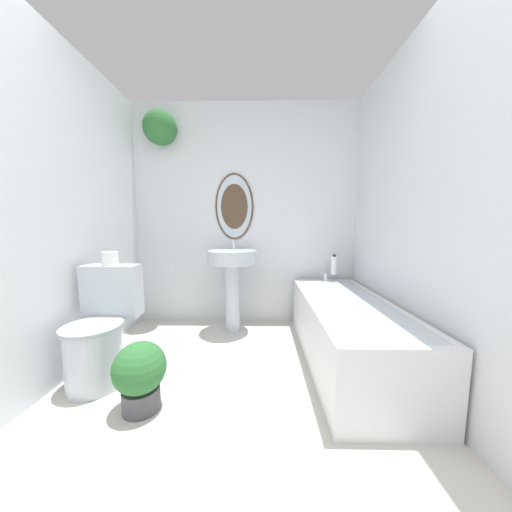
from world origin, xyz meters
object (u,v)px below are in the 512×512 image
(toilet, at_px, (101,333))
(bathtub, at_px, (346,329))
(pedestal_sink, at_px, (232,270))
(shampoo_bottle, at_px, (334,265))
(potted_plant, at_px, (140,373))
(toilet_paper_roll, at_px, (110,258))

(toilet, relative_size, bathtub, 0.49)
(pedestal_sink, height_order, shampoo_bottle, pedestal_sink)
(bathtub, bearing_deg, potted_plant, -157.01)
(potted_plant, relative_size, toilet_paper_roll, 3.75)
(toilet, xyz_separation_m, pedestal_sink, (0.83, 0.87, 0.30))
(bathtub, height_order, potted_plant, bathtub)
(toilet, bearing_deg, shampoo_bottle, 27.75)
(toilet, relative_size, toilet_paper_roll, 7.23)
(shampoo_bottle, distance_m, toilet_paper_roll, 2.08)
(potted_plant, bearing_deg, shampoo_bottle, 41.26)
(bathtub, height_order, shampoo_bottle, shampoo_bottle)
(shampoo_bottle, bearing_deg, bathtub, -96.85)
(potted_plant, height_order, toilet_paper_roll, toilet_paper_roll)
(pedestal_sink, distance_m, bathtub, 1.20)
(toilet, xyz_separation_m, bathtub, (1.81, 0.29, -0.08))
(toilet, height_order, shampoo_bottle, toilet)
(pedestal_sink, distance_m, shampoo_bottle, 1.08)
(potted_plant, bearing_deg, toilet, 143.99)
(toilet, bearing_deg, toilet_paper_roll, 90.00)
(pedestal_sink, relative_size, potted_plant, 2.28)
(shampoo_bottle, bearing_deg, pedestal_sink, -173.19)
(toilet, xyz_separation_m, potted_plant, (0.42, -0.30, -0.12))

